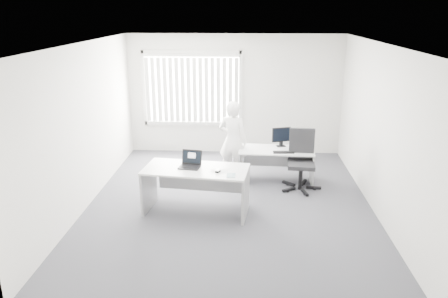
# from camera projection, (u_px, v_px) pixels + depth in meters

# --- Properties ---
(ground) EXTENTS (6.00, 6.00, 0.00)m
(ground) POSITION_uv_depth(u_px,v_px,m) (229.00, 204.00, 7.82)
(ground) COLOR #4F4E55
(ground) RESTS_ON ground
(wall_back) EXTENTS (5.00, 0.02, 2.80)m
(wall_back) POSITION_uv_depth(u_px,v_px,m) (235.00, 95.00, 10.24)
(wall_back) COLOR silver
(wall_back) RESTS_ON ground
(wall_front) EXTENTS (5.00, 0.02, 2.80)m
(wall_front) POSITION_uv_depth(u_px,v_px,m) (218.00, 203.00, 4.54)
(wall_front) COLOR silver
(wall_front) RESTS_ON ground
(wall_left) EXTENTS (0.02, 6.00, 2.80)m
(wall_left) POSITION_uv_depth(u_px,v_px,m) (85.00, 126.00, 7.51)
(wall_left) COLOR silver
(wall_left) RESTS_ON ground
(wall_right) EXTENTS (0.02, 6.00, 2.80)m
(wall_right) POSITION_uv_depth(u_px,v_px,m) (379.00, 130.00, 7.27)
(wall_right) COLOR silver
(wall_right) RESTS_ON ground
(ceiling) EXTENTS (5.00, 6.00, 0.02)m
(ceiling) POSITION_uv_depth(u_px,v_px,m) (230.00, 44.00, 6.96)
(ceiling) COLOR silver
(ceiling) RESTS_ON wall_back
(window) EXTENTS (2.32, 0.06, 1.76)m
(window) POSITION_uv_depth(u_px,v_px,m) (192.00, 89.00, 10.21)
(window) COLOR silver
(window) RESTS_ON wall_back
(blinds) EXTENTS (2.20, 0.10, 1.50)m
(blinds) POSITION_uv_depth(u_px,v_px,m) (192.00, 90.00, 10.16)
(blinds) COLOR silver
(blinds) RESTS_ON wall_back
(desk_near) EXTENTS (1.82, 1.02, 0.79)m
(desk_near) POSITION_uv_depth(u_px,v_px,m) (196.00, 181.00, 7.35)
(desk_near) COLOR silver
(desk_near) RESTS_ON ground
(desk_far) EXTENTS (1.50, 0.75, 0.67)m
(desk_far) POSITION_uv_depth(u_px,v_px,m) (276.00, 158.00, 8.71)
(desk_far) COLOR silver
(desk_far) RESTS_ON ground
(office_chair) EXTENTS (0.71, 0.71, 1.16)m
(office_chair) POSITION_uv_depth(u_px,v_px,m) (301.00, 171.00, 8.39)
(office_chair) COLOR black
(office_chair) RESTS_ON ground
(person) EXTENTS (0.68, 0.55, 1.62)m
(person) POSITION_uv_depth(u_px,v_px,m) (233.00, 141.00, 8.73)
(person) COLOR white
(person) RESTS_ON ground
(laptop) EXTENTS (0.39, 0.36, 0.27)m
(laptop) POSITION_uv_depth(u_px,v_px,m) (189.00, 160.00, 7.27)
(laptop) COLOR black
(laptop) RESTS_ON desk_near
(paper_sheet) EXTENTS (0.30, 0.22, 0.00)m
(paper_sheet) POSITION_uv_depth(u_px,v_px,m) (220.00, 171.00, 7.16)
(paper_sheet) COLOR silver
(paper_sheet) RESTS_ON desk_near
(mouse) EXTENTS (0.09, 0.11, 0.04)m
(mouse) POSITION_uv_depth(u_px,v_px,m) (218.00, 171.00, 7.10)
(mouse) COLOR #B0B0B2
(mouse) RESTS_ON paper_sheet
(booklet) EXTENTS (0.14, 0.19, 0.01)m
(booklet) POSITION_uv_depth(u_px,v_px,m) (231.00, 175.00, 6.96)
(booklet) COLOR white
(booklet) RESTS_ON desk_near
(keyboard) EXTENTS (0.41, 0.15, 0.02)m
(keyboard) POSITION_uv_depth(u_px,v_px,m) (284.00, 152.00, 8.45)
(keyboard) COLOR black
(keyboard) RESTS_ON desk_far
(monitor) EXTENTS (0.41, 0.23, 0.39)m
(monitor) POSITION_uv_depth(u_px,v_px,m) (281.00, 137.00, 8.78)
(monitor) COLOR black
(monitor) RESTS_ON desk_far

